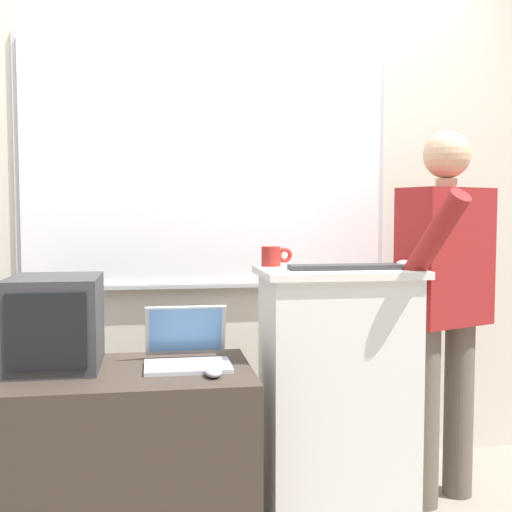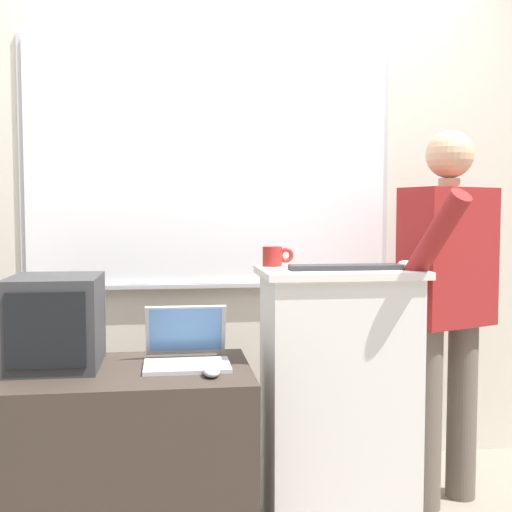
# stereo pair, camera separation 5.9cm
# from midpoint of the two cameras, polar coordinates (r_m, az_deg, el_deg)

# --- Properties ---
(back_wall) EXTENTS (6.40, 0.17, 2.95)m
(back_wall) POSITION_cam_midpoint_polar(r_m,az_deg,el_deg) (3.26, -2.16, 7.51)
(back_wall) COLOR beige
(back_wall) RESTS_ON ground_plane
(lectern_podium) EXTENTS (0.64, 0.44, 1.04)m
(lectern_podium) POSITION_cam_midpoint_polar(r_m,az_deg,el_deg) (2.72, 6.55, -12.08)
(lectern_podium) COLOR silver
(lectern_podium) RESTS_ON ground_plane
(side_desk) EXTENTS (0.91, 0.59, 0.70)m
(side_desk) POSITION_cam_midpoint_polar(r_m,az_deg,el_deg) (2.53, -11.98, -17.56)
(side_desk) COLOR #382D26
(side_desk) RESTS_ON ground_plane
(person_presenter) EXTENTS (0.57, 0.64, 1.62)m
(person_presenter) POSITION_cam_midpoint_polar(r_m,az_deg,el_deg) (2.89, 15.88, -3.12)
(person_presenter) COLOR brown
(person_presenter) RESTS_ON ground_plane
(laptop) EXTENTS (0.32, 0.30, 0.22)m
(laptop) POSITION_cam_midpoint_polar(r_m,az_deg,el_deg) (2.47, -6.86, -8.18)
(laptop) COLOR #B7BABF
(laptop) RESTS_ON side_desk
(wireless_keyboard) EXTENTS (0.45, 0.11, 0.02)m
(wireless_keyboard) POSITION_cam_midpoint_polar(r_m,az_deg,el_deg) (2.57, 7.23, -0.98)
(wireless_keyboard) COLOR #2D2D30
(wireless_keyboard) RESTS_ON lectern_podium
(computer_mouse_by_laptop) EXTENTS (0.06, 0.10, 0.03)m
(computer_mouse_by_laptop) POSITION_cam_midpoint_polar(r_m,az_deg,el_deg) (2.28, -4.57, -10.24)
(computer_mouse_by_laptop) COLOR #BCBCC1
(computer_mouse_by_laptop) RESTS_ON side_desk
(computer_mouse_by_keyboard) EXTENTS (0.06, 0.10, 0.03)m
(computer_mouse_by_keyboard) POSITION_cam_midpoint_polar(r_m,az_deg,el_deg) (2.67, 12.45, -0.71)
(computer_mouse_by_keyboard) COLOR silver
(computer_mouse_by_keyboard) RESTS_ON lectern_podium
(crt_monitor) EXTENTS (0.33, 0.39, 0.34)m
(crt_monitor) POSITION_cam_midpoint_polar(r_m,az_deg,el_deg) (2.50, -18.09, -5.62)
(crt_monitor) COLOR #333335
(crt_monitor) RESTS_ON side_desk
(coffee_mug) EXTENTS (0.13, 0.08, 0.08)m
(coffee_mug) POSITION_cam_midpoint_polar(r_m,az_deg,el_deg) (2.71, 0.87, -0.02)
(coffee_mug) COLOR maroon
(coffee_mug) RESTS_ON lectern_podium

